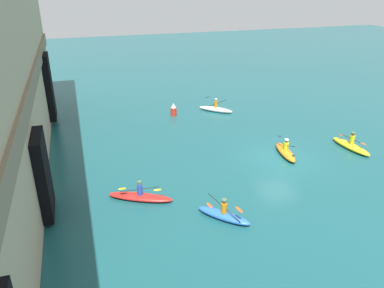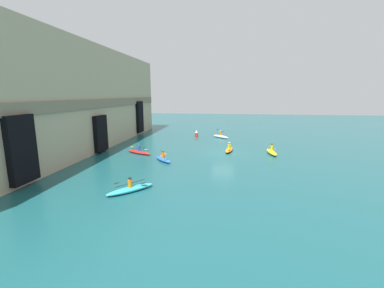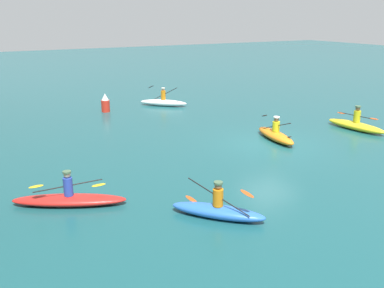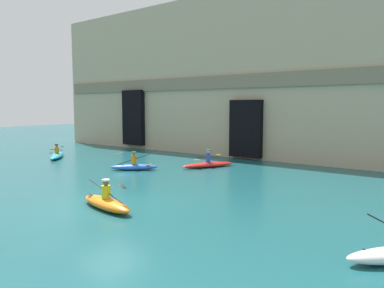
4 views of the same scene
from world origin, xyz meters
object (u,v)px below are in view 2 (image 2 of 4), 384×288
kayak_red (139,152)px  kayak_cyan (130,189)px  kayak_orange (229,149)px  kayak_yellow (272,152)px  marker_buoy (196,134)px  kayak_white (221,136)px  kayak_blue (163,159)px

kayak_red → kayak_cyan: (-11.49, -3.41, 0.01)m
kayak_orange → kayak_yellow: bearing=93.5°
kayak_red → kayak_yellow: (1.99, -15.22, 0.06)m
kayak_cyan → marker_buoy: (23.89, -1.79, 0.31)m
kayak_red → marker_buoy: (12.40, -5.20, 0.32)m
kayak_white → kayak_blue: 16.20m
kayak_orange → kayak_blue: 8.72m
kayak_white → kayak_cyan: 24.42m
kayak_white → kayak_blue: size_ratio=1.07×
kayak_yellow → kayak_cyan: (-13.48, 11.81, -0.04)m
kayak_orange → kayak_blue: (-5.54, 6.73, -0.02)m
kayak_orange → kayak_white: bearing=-162.4°
kayak_orange → kayak_cyan: kayak_orange is taller
kayak_blue → kayak_red: bearing=-171.3°
kayak_cyan → marker_buoy: 23.96m
kayak_blue → kayak_cyan: size_ratio=0.82×
kayak_cyan → marker_buoy: size_ratio=2.77×
kayak_blue → kayak_orange: bearing=87.6°
kayak_blue → marker_buoy: marker_buoy is taller
kayak_yellow → marker_buoy: 14.45m
kayak_white → kayak_blue: bearing=113.4°
kayak_red → kayak_yellow: kayak_yellow is taller
kayak_red → kayak_yellow: size_ratio=1.04×
kayak_blue → kayak_cyan: kayak_blue is taller
kayak_orange → marker_buoy: kayak_orange is taller
kayak_blue → kayak_yellow: bearing=71.4°
kayak_red → kayak_orange: kayak_orange is taller
kayak_white → kayak_red: bearing=96.5°
kayak_orange → kayak_yellow: kayak_yellow is taller
kayak_red → kayak_white: 15.25m
kayak_red → kayak_blue: (-2.99, -3.63, 0.04)m
kayak_red → kayak_blue: kayak_red is taller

